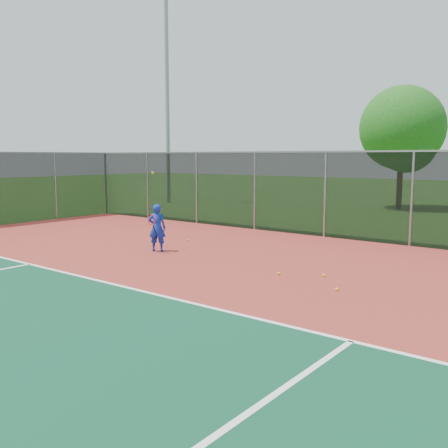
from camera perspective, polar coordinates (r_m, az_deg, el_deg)
name	(u,v)px	position (r m, az deg, el deg)	size (l,w,h in m)	color
ground	(113,375)	(6.99, -12.61, -16.50)	(120.00, 120.00, 0.00)	#2A5B1A
court_apron	(210,332)	(8.29, -1.64, -12.28)	(30.00, 20.00, 0.02)	maroon
fence_back	(412,198)	(16.80, 20.67, 2.84)	(30.00, 0.06, 3.03)	black
tennis_player	(157,228)	(15.05, -7.66, -0.41)	(0.62, 0.69, 2.38)	#122FAD
practice_ball_1	(337,289)	(10.92, 12.75, -7.29)	(0.07, 0.07, 0.07)	#C8E31A
practice_ball_2	(279,273)	(12.13, 6.29, -5.63)	(0.07, 0.07, 0.07)	#C8E31A
practice_ball_3	(324,275)	(12.10, 11.33, -5.78)	(0.07, 0.07, 0.07)	#C8E31A
practice_ball_4	(188,240)	(16.87, -4.19, -1.83)	(0.07, 0.07, 0.07)	#C8E31A
floodlight_nw	(167,86)	(31.46, -6.51, 15.40)	(0.90, 0.40, 12.61)	gray
tree_back_left	(403,132)	(28.92, 19.81, 9.89)	(4.53, 4.53, 6.66)	#352313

